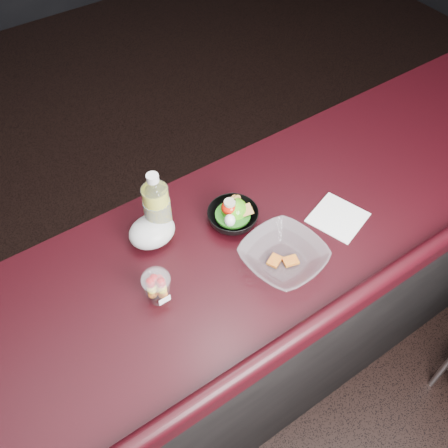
# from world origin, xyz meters

# --- Properties ---
(ground) EXTENTS (8.00, 8.00, 0.00)m
(ground) POSITION_xyz_m (0.00, 0.00, 0.00)
(ground) COLOR black
(ground) RESTS_ON ground
(room_shell) EXTENTS (8.00, 8.00, 8.00)m
(room_shell) POSITION_xyz_m (0.00, 0.00, 1.83)
(room_shell) COLOR black
(room_shell) RESTS_ON ground
(counter) EXTENTS (4.06, 0.71, 1.02)m
(counter) POSITION_xyz_m (0.00, 0.30, 0.51)
(counter) COLOR black
(counter) RESTS_ON ground
(lemonade_bottle) EXTENTS (0.08, 0.08, 0.25)m
(lemonade_bottle) POSITION_xyz_m (-0.21, 0.48, 1.13)
(lemonade_bottle) COLOR gold
(lemonade_bottle) RESTS_ON counter
(fruit_cup) EXTENTS (0.08, 0.08, 0.12)m
(fruit_cup) POSITION_xyz_m (-0.34, 0.27, 1.08)
(fruit_cup) COLOR white
(fruit_cup) RESTS_ON counter
(green_apple) EXTENTS (0.09, 0.09, 0.09)m
(green_apple) POSITION_xyz_m (0.02, 0.39, 1.06)
(green_apple) COLOR #2B870F
(green_apple) RESTS_ON counter
(plastic_bag) EXTENTS (0.15, 0.12, 0.11)m
(plastic_bag) POSITION_xyz_m (-0.24, 0.47, 1.07)
(plastic_bag) COLOR silver
(plastic_bag) RESTS_ON counter
(snack_bowl) EXTENTS (0.21, 0.21, 0.09)m
(snack_bowl) POSITION_xyz_m (0.00, 0.38, 1.05)
(snack_bowl) COLOR black
(snack_bowl) RESTS_ON counter
(takeout_bowl) EXTENTS (0.27, 0.27, 0.06)m
(takeout_bowl) POSITION_xyz_m (0.04, 0.17, 1.05)
(takeout_bowl) COLOR silver
(takeout_bowl) RESTS_ON counter
(paper_napkin) EXTENTS (0.20, 0.20, 0.00)m
(paper_napkin) POSITION_xyz_m (0.30, 0.20, 1.02)
(paper_napkin) COLOR white
(paper_napkin) RESTS_ON counter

